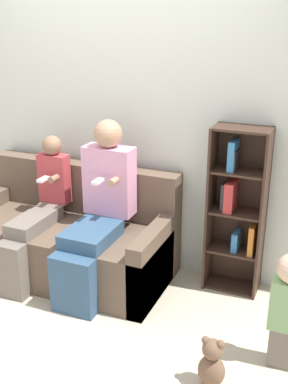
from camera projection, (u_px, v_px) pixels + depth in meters
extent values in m
plane|color=beige|center=(70.00, 310.00, 3.57)|extent=(14.00, 14.00, 0.00)
cube|color=silver|center=(123.00, 115.00, 3.94)|extent=(10.00, 0.06, 2.55)
cube|color=brown|center=(61.00, 253.00, 3.93)|extent=(1.71, 0.66, 0.45)
cube|color=brown|center=(86.00, 211.00, 4.21)|extent=(1.71, 0.18, 0.87)
cube|color=brown|center=(151.00, 265.00, 3.62)|extent=(0.12, 0.66, 0.57)
cube|color=#335170|center=(73.00, 286.00, 3.47)|extent=(0.34, 0.12, 0.45)
cube|color=#335170|center=(91.00, 234.00, 3.62)|extent=(0.34, 0.46, 0.11)
cube|color=#E599BC|center=(109.00, 180.00, 3.78)|extent=(0.39, 0.18, 0.54)
sphere|color=tan|center=(108.00, 134.00, 3.64)|extent=(0.22, 0.22, 0.22)
cylinder|color=tan|center=(114.00, 181.00, 3.60)|extent=(0.05, 0.10, 0.05)
cube|color=white|center=(98.00, 181.00, 3.60)|extent=(0.05, 0.12, 0.02)
cube|color=#70665B|center=(13.00, 271.00, 3.67)|extent=(0.22, 0.12, 0.45)
cube|color=#70665B|center=(34.00, 221.00, 3.84)|extent=(0.22, 0.52, 0.11)
cube|color=#B73D42|center=(54.00, 178.00, 4.02)|extent=(0.26, 0.12, 0.41)
sphere|color=#8C664C|center=(52.00, 145.00, 3.92)|extent=(0.16, 0.16, 0.16)
cylinder|color=#8C664C|center=(54.00, 179.00, 3.89)|extent=(0.05, 0.10, 0.05)
cube|color=white|center=(43.00, 179.00, 3.87)|extent=(0.05, 0.12, 0.02)
cube|color=#70665B|center=(283.00, 346.00, 2.99)|extent=(0.17, 0.13, 0.27)
cube|color=#84AD70|center=(288.00, 305.00, 2.88)|extent=(0.21, 0.13, 0.33)
cube|color=#3D281E|center=(211.00, 208.00, 3.72)|extent=(0.02, 0.26, 1.30)
cube|color=#3D281E|center=(263.00, 216.00, 3.57)|extent=(0.02, 0.26, 1.30)
cube|color=#3D281E|center=(240.00, 206.00, 3.75)|extent=(0.42, 0.02, 1.30)
cube|color=#3D281E|center=(231.00, 285.00, 3.87)|extent=(0.39, 0.22, 0.02)
cube|color=#3D281E|center=(233.00, 250.00, 3.76)|extent=(0.39, 0.22, 0.02)
cube|color=#3D281E|center=(236.00, 212.00, 3.64)|extent=(0.39, 0.22, 0.02)
cube|color=#3D281E|center=(239.00, 172.00, 3.53)|extent=(0.39, 0.22, 0.02)
cube|color=#3D281E|center=(243.00, 129.00, 3.41)|extent=(0.39, 0.22, 0.02)
cube|color=orange|center=(253.00, 238.00, 3.66)|extent=(0.04, 0.18, 0.24)
cube|color=#333338|center=(233.00, 160.00, 3.51)|extent=(0.06, 0.16, 0.16)
cube|color=teal|center=(233.00, 155.00, 3.50)|extent=(0.05, 0.17, 0.22)
cube|color=teal|center=(236.00, 240.00, 3.72)|extent=(0.05, 0.16, 0.15)
cube|color=#333338|center=(226.00, 196.00, 3.63)|extent=(0.05, 0.13, 0.21)
cube|color=#C63838|center=(231.00, 196.00, 3.62)|extent=(0.07, 0.19, 0.23)
ellipsoid|color=brown|center=(211.00, 371.00, 2.83)|extent=(0.16, 0.13, 0.20)
sphere|color=brown|center=(213.00, 349.00, 2.78)|extent=(0.12, 0.12, 0.12)
sphere|color=brown|center=(206.00, 340.00, 2.77)|extent=(0.05, 0.05, 0.05)
sphere|color=brown|center=(221.00, 344.00, 2.74)|extent=(0.05, 0.05, 0.05)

